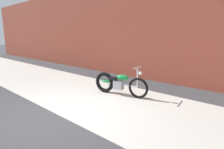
# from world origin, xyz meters

# --- Properties ---
(ground_plane) EXTENTS (80.00, 80.00, 0.00)m
(ground_plane) POSITION_xyz_m (0.00, 0.00, 0.00)
(ground_plane) COLOR #38383A
(sidewalk_slab) EXTENTS (36.00, 3.50, 0.01)m
(sidewalk_slab) POSITION_xyz_m (0.00, 1.75, 0.00)
(sidewalk_slab) COLOR #B2ADA3
(sidewalk_slab) RESTS_ON ground
(brick_building_wall) EXTENTS (36.00, 0.50, 4.67)m
(brick_building_wall) POSITION_xyz_m (0.00, 5.20, 2.34)
(brick_building_wall) COLOR brown
(brick_building_wall) RESTS_ON ground
(motorcycle_green) EXTENTS (1.99, 0.68, 1.03)m
(motorcycle_green) POSITION_xyz_m (-0.11, 2.34, 0.40)
(motorcycle_green) COLOR black
(motorcycle_green) RESTS_ON ground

